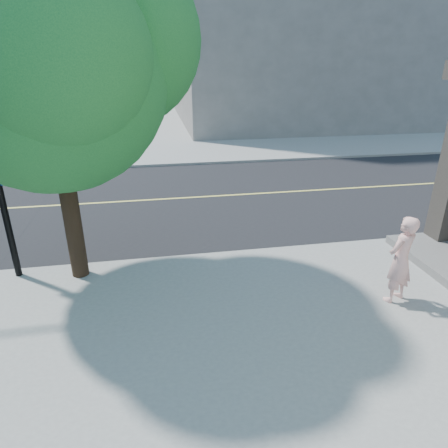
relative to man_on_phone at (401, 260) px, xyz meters
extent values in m
plane|color=black|center=(-7.11, 2.61, -0.99)|extent=(140.00, 140.00, 0.00)
cube|color=black|center=(-7.11, 7.11, -0.98)|extent=(140.00, 9.00, 0.01)
cube|color=gray|center=(6.39, 24.11, -0.93)|extent=(29.00, 25.00, 0.12)
cube|color=slate|center=(6.89, 24.61, 6.13)|extent=(18.00, 16.00, 14.00)
imported|color=#F1AFA6|center=(0.00, 0.00, 0.00)|extent=(0.75, 0.64, 1.73)
cylinder|color=black|center=(-6.14, 2.11, 0.88)|extent=(0.35, 0.35, 3.50)
sphere|color=#25772F|center=(-6.14, 2.11, 3.22)|extent=(4.28, 4.28, 4.28)
sphere|color=#25772F|center=(-4.97, 2.69, 3.80)|extent=(3.31, 3.31, 3.31)
sphere|color=#25772F|center=(-5.75, 1.04, 3.51)|extent=(2.92, 2.92, 2.92)
camera|label=1|loc=(-4.41, -5.80, 3.46)|focal=31.53mm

